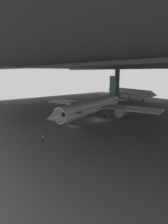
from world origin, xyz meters
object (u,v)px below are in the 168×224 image
Objects in this scene: crew_worker_by_stairs at (60,124)px; traffic_cone_orange at (60,139)px; airplane_main at (93,106)px; baggage_tug at (119,113)px; crew_worker_near_nose at (43,138)px; airplane_distant at (129,92)px; boarding_stairs at (74,124)px.

crew_worker_by_stairs reaches higher than traffic_cone_orange.
airplane_main is 16.27× the size of baggage_tug.
crew_worker_near_nose is 68.63m from airplane_distant.
baggage_tug is at bearing -55.61° from airplane_distant.
traffic_cone_orange is at bearing 76.33° from crew_worker_near_nose.
airplane_main is 1.11× the size of airplane_distant.
airplane_distant is (-20.29, 41.56, -0.25)m from airplane_main.
airplane_distant is 66.07m from traffic_cone_orange.
airplane_main is at bearing 120.09° from traffic_cone_orange.
airplane_main is at bearing -63.97° from airplane_distant.
crew_worker_near_nose is 0.72× the size of baggage_tug.
airplane_main reaches higher than baggage_tug.
crew_worker_near_nose is at bearing -103.67° from traffic_cone_orange.
airplane_main reaches higher than traffic_cone_orange.
airplane_main is 10.01m from baggage_tug.
crew_worker_near_nose is 3.43m from traffic_cone_orange.
baggage_tug is (-7.40, 29.80, -0.40)m from crew_worker_near_nose.
boarding_stairs is at bearing 128.43° from traffic_cone_orange.
airplane_main is 22.63× the size of crew_worker_near_nose.
traffic_cone_orange is at bearing -30.53° from crew_worker_by_stairs.
airplane_distant reaches higher than crew_worker_near_nose.
airplane_distant reaches higher than boarding_stairs.
airplane_distant is 14.59× the size of baggage_tug.
baggage_tug is (-8.20, 26.52, 0.23)m from traffic_cone_orange.
airplane_distant is at bearing 115.40° from crew_worker_near_nose.
crew_worker_by_stairs is 0.05× the size of airplane_distant.
airplane_distant reaches higher than traffic_cone_orange.
crew_worker_by_stairs is at bearing -86.88° from baggage_tug.
boarding_stairs reaches higher than baggage_tug.
baggage_tug is (22.02, -32.16, -2.75)m from airplane_distant.
airplane_main is at bearing 102.76° from crew_worker_by_stairs.
crew_worker_near_nose is 9.63m from crew_worker_by_stairs.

